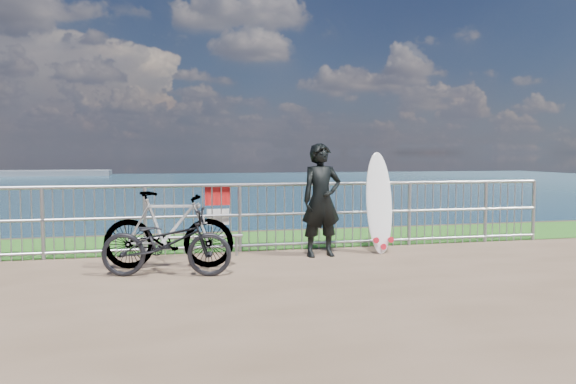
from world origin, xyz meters
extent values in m
plane|color=#26681C|center=(0.00, 2.70, 0.01)|extent=(120.00, 120.00, 0.00)
cube|color=brown|center=(0.00, 3.90, -2.50)|extent=(120.00, 0.30, 5.00)
plane|color=navy|center=(0.00, 90.00, -5.00)|extent=(260.00, 260.00, 0.00)
cylinder|color=#94979C|center=(0.00, 1.60, 1.10)|extent=(10.00, 0.06, 0.06)
cylinder|color=#94979C|center=(0.00, 1.60, 0.61)|extent=(10.00, 0.05, 0.05)
cylinder|color=#94979C|center=(0.00, 1.60, 0.10)|extent=(10.00, 0.05, 0.05)
cylinder|color=#94979C|center=(-3.50, 1.60, 0.55)|extent=(0.06, 0.06, 1.10)
cylinder|color=#94979C|center=(-2.00, 1.60, 0.55)|extent=(0.06, 0.06, 1.10)
cylinder|color=#94979C|center=(-0.50, 1.60, 0.55)|extent=(0.06, 0.06, 1.10)
cylinder|color=#94979C|center=(1.00, 1.60, 0.55)|extent=(0.06, 0.06, 1.10)
cylinder|color=#94979C|center=(2.50, 1.60, 0.55)|extent=(0.06, 0.06, 1.10)
cylinder|color=#94979C|center=(4.00, 1.60, 0.55)|extent=(0.06, 0.06, 1.10)
cylinder|color=#94979C|center=(5.00, 1.60, 0.55)|extent=(0.06, 0.06, 1.10)
cube|color=red|center=(-0.85, 1.66, 0.92)|extent=(0.42, 0.02, 0.30)
cube|color=white|center=(-0.85, 1.66, 0.92)|extent=(0.38, 0.01, 0.08)
cube|color=white|center=(-0.85, 1.66, 0.58)|extent=(0.36, 0.02, 0.26)
imported|color=black|center=(0.69, 0.92, 0.88)|extent=(0.68, 0.48, 1.77)
ellipsoid|color=white|center=(1.70, 1.04, 0.82)|extent=(0.47, 0.42, 1.65)
cone|color=red|center=(1.57, 0.92, 0.23)|extent=(0.10, 0.18, 0.10)
cone|color=red|center=(1.82, 0.92, 0.23)|extent=(0.10, 0.18, 0.10)
cone|color=red|center=(1.70, 0.92, 0.13)|extent=(0.10, 0.18, 0.10)
imported|color=black|center=(-1.70, 0.02, 0.45)|extent=(1.79, 0.95, 0.90)
imported|color=black|center=(-1.66, 0.53, 0.54)|extent=(1.86, 0.80, 1.09)
cylinder|color=#94979C|center=(-1.33, 1.26, 0.32)|extent=(1.65, 0.05, 0.05)
cylinder|color=#94979C|center=(-2.06, 1.26, 0.16)|extent=(0.04, 0.04, 0.32)
cylinder|color=#94979C|center=(-0.61, 1.26, 0.16)|extent=(0.04, 0.04, 0.32)
camera|label=1|loc=(-1.82, -7.44, 1.62)|focal=35.00mm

